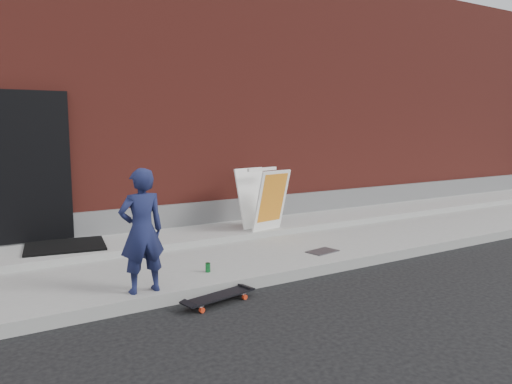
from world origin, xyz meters
TOP-DOWN VIEW (x-y plane):
  - ground at (0.00, 0.00)m, footprint 80.00×80.00m
  - sidewalk at (0.00, 1.50)m, footprint 20.00×3.00m
  - apron at (0.00, 2.40)m, footprint 20.00×1.20m
  - building at (-0.00, 6.99)m, footprint 20.00×8.10m
  - child at (-1.89, 0.20)m, footprint 0.52×0.34m
  - skateboard at (-1.15, -0.22)m, footprint 0.92×0.40m
  - pizza_sign at (0.85, 2.01)m, footprint 0.76×0.85m
  - soda_can at (-0.93, 0.51)m, footprint 0.08×0.08m
  - doormat at (-2.30, 2.43)m, footprint 1.23×1.06m
  - utility_plate at (0.98, 0.55)m, footprint 0.50×0.36m

SIDE VIEW (x-z plane):
  - ground at x=0.00m, z-range 0.00..0.00m
  - sidewalk at x=0.00m, z-range 0.00..0.15m
  - skateboard at x=-1.15m, z-range 0.03..0.13m
  - utility_plate at x=0.98m, z-range 0.15..0.16m
  - apron at x=0.00m, z-range 0.15..0.25m
  - soda_can at x=-0.93m, z-range 0.15..0.27m
  - doormat at x=-2.30m, z-range 0.25..0.28m
  - pizza_sign at x=0.85m, z-range 0.25..1.30m
  - child at x=-1.89m, z-range 0.15..1.55m
  - building at x=0.00m, z-range 0.00..5.00m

